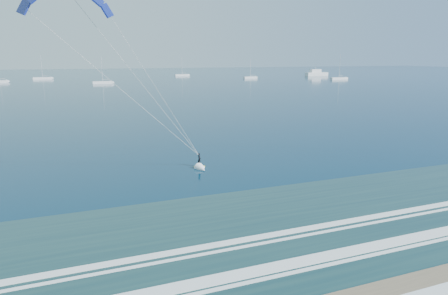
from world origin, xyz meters
The scene contains 9 objects.
ground centered at (0.00, 0.00, 0.00)m, with size 900.00×900.00×0.00m, color #083248.
kitesurfer_rig centered at (-10.54, 24.84, 9.54)m, with size 18.76×9.19×18.95m.
motor_yacht centered at (139.61, 217.49, 1.71)m, with size 15.69×4.18×6.39m.
sailboat_1 centered at (-47.68, 210.36, 0.67)m, with size 7.36×2.40×10.30m.
sailboat_2 centered at (-29.68, 236.02, 0.69)m, with size 10.11×2.40×13.43m.
sailboat_3 centered at (-1.44, 184.39, 0.69)m, with size 9.19×2.40×12.68m.
sailboat_4 centered at (54.60, 247.04, 0.69)m, with size 9.60×2.40×12.93m.
sailboat_5 centered at (83.33, 201.59, 0.68)m, with size 8.17×2.40×11.22m.
sailboat_6 centered at (125.39, 174.18, 0.70)m, with size 10.56×2.40×14.06m.
Camera 1 is at (-17.34, -13.48, 12.24)m, focal length 32.00 mm.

